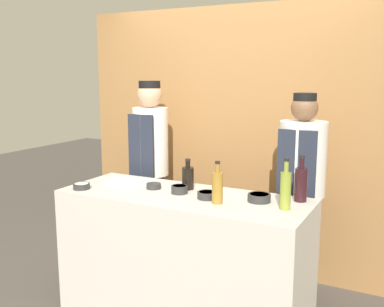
{
  "coord_description": "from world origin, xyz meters",
  "views": [
    {
      "loc": [
        1.51,
        -2.73,
        1.81
      ],
      "look_at": [
        0.0,
        0.14,
        1.23
      ],
      "focal_mm": 42.0,
      "sensor_mm": 36.0,
      "label": 1
    }
  ],
  "objects_px": {
    "cutting_board": "(125,181)",
    "chef_left": "(151,167)",
    "sauce_bowl_brown": "(207,195)",
    "bottle_vinegar": "(217,187)",
    "bottle_oil": "(286,189)",
    "bottle_soy": "(188,177)",
    "bottle_wine": "(301,183)",
    "sauce_bowl_red": "(179,189)",
    "sauce_bowl_white": "(82,186)",
    "sauce_bowl_yellow": "(154,186)",
    "sauce_bowl_orange": "(259,197)",
    "chef_right": "(301,192)"
  },
  "relations": [
    {
      "from": "bottle_soy",
      "to": "bottle_oil",
      "type": "bearing_deg",
      "value": -10.91
    },
    {
      "from": "bottle_vinegar",
      "to": "bottle_oil",
      "type": "distance_m",
      "value": 0.45
    },
    {
      "from": "bottle_oil",
      "to": "bottle_wine",
      "type": "bearing_deg",
      "value": 79.82
    },
    {
      "from": "sauce_bowl_brown",
      "to": "cutting_board",
      "type": "height_order",
      "value": "sauce_bowl_brown"
    },
    {
      "from": "bottle_wine",
      "to": "bottle_soy",
      "type": "xyz_separation_m",
      "value": [
        -0.83,
        -0.07,
        -0.03
      ]
    },
    {
      "from": "sauce_bowl_yellow",
      "to": "cutting_board",
      "type": "distance_m",
      "value": 0.31
    },
    {
      "from": "sauce_bowl_yellow",
      "to": "cutting_board",
      "type": "height_order",
      "value": "sauce_bowl_yellow"
    },
    {
      "from": "cutting_board",
      "to": "chef_left",
      "type": "distance_m",
      "value": 0.54
    },
    {
      "from": "bottle_oil",
      "to": "sauce_bowl_red",
      "type": "bearing_deg",
      "value": 178.57
    },
    {
      "from": "bottle_wine",
      "to": "chef_left",
      "type": "height_order",
      "value": "chef_left"
    },
    {
      "from": "bottle_wine",
      "to": "sauce_bowl_red",
      "type": "bearing_deg",
      "value": -166.07
    },
    {
      "from": "sauce_bowl_red",
      "to": "bottle_wine",
      "type": "xyz_separation_m",
      "value": [
        0.83,
        0.21,
        0.09
      ]
    },
    {
      "from": "sauce_bowl_brown",
      "to": "chef_right",
      "type": "height_order",
      "value": "chef_right"
    },
    {
      "from": "bottle_vinegar",
      "to": "chef_right",
      "type": "bearing_deg",
      "value": 61.86
    },
    {
      "from": "bottle_wine",
      "to": "bottle_vinegar",
      "type": "bearing_deg",
      "value": -147.31
    },
    {
      "from": "bottle_oil",
      "to": "bottle_vinegar",
      "type": "bearing_deg",
      "value": -169.32
    },
    {
      "from": "sauce_bowl_orange",
      "to": "bottle_wine",
      "type": "relative_size",
      "value": 0.49
    },
    {
      "from": "bottle_oil",
      "to": "chef_right",
      "type": "xyz_separation_m",
      "value": [
        -0.06,
        0.63,
        -0.18
      ]
    },
    {
      "from": "sauce_bowl_brown",
      "to": "bottle_vinegar",
      "type": "xyz_separation_m",
      "value": [
        0.11,
        -0.07,
        0.09
      ]
    },
    {
      "from": "sauce_bowl_red",
      "to": "sauce_bowl_orange",
      "type": "xyz_separation_m",
      "value": [
        0.58,
        0.07,
        -0.0
      ]
    },
    {
      "from": "sauce_bowl_white",
      "to": "chef_left",
      "type": "distance_m",
      "value": 0.85
    },
    {
      "from": "sauce_bowl_yellow",
      "to": "sauce_bowl_orange",
      "type": "bearing_deg",
      "value": 2.91
    },
    {
      "from": "cutting_board",
      "to": "chef_right",
      "type": "xyz_separation_m",
      "value": [
        1.28,
        0.53,
        -0.06
      ]
    },
    {
      "from": "cutting_board",
      "to": "bottle_soy",
      "type": "height_order",
      "value": "bottle_soy"
    },
    {
      "from": "sauce_bowl_white",
      "to": "cutting_board",
      "type": "bearing_deg",
      "value": 61.39
    },
    {
      "from": "bottle_oil",
      "to": "bottle_soy",
      "type": "bearing_deg",
      "value": 169.09
    },
    {
      "from": "bottle_wine",
      "to": "bottle_vinegar",
      "type": "relative_size",
      "value": 1.11
    },
    {
      "from": "sauce_bowl_brown",
      "to": "sauce_bowl_red",
      "type": "height_order",
      "value": "sauce_bowl_red"
    },
    {
      "from": "sauce_bowl_red",
      "to": "bottle_oil",
      "type": "height_order",
      "value": "bottle_oil"
    },
    {
      "from": "bottle_soy",
      "to": "sauce_bowl_orange",
      "type": "bearing_deg",
      "value": -6.33
    },
    {
      "from": "sauce_bowl_brown",
      "to": "bottle_wine",
      "type": "bearing_deg",
      "value": 21.94
    },
    {
      "from": "sauce_bowl_orange",
      "to": "sauce_bowl_white",
      "type": "bearing_deg",
      "value": -166.82
    },
    {
      "from": "sauce_bowl_brown",
      "to": "sauce_bowl_yellow",
      "type": "relative_size",
      "value": 1.22
    },
    {
      "from": "bottle_vinegar",
      "to": "chef_right",
      "type": "xyz_separation_m",
      "value": [
        0.38,
        0.72,
        -0.16
      ]
    },
    {
      "from": "bottle_wine",
      "to": "bottle_oil",
      "type": "distance_m",
      "value": 0.23
    },
    {
      "from": "sauce_bowl_brown",
      "to": "sauce_bowl_yellow",
      "type": "height_order",
      "value": "sauce_bowl_brown"
    },
    {
      "from": "sauce_bowl_yellow",
      "to": "chef_left",
      "type": "height_order",
      "value": "chef_left"
    },
    {
      "from": "sauce_bowl_brown",
      "to": "bottle_wine",
      "type": "height_order",
      "value": "bottle_wine"
    },
    {
      "from": "bottle_soy",
      "to": "sauce_bowl_white",
      "type": "bearing_deg",
      "value": -152.6
    },
    {
      "from": "chef_right",
      "to": "bottle_vinegar",
      "type": "bearing_deg",
      "value": -118.14
    },
    {
      "from": "sauce_bowl_white",
      "to": "sauce_bowl_red",
      "type": "distance_m",
      "value": 0.75
    },
    {
      "from": "sauce_bowl_orange",
      "to": "bottle_oil",
      "type": "xyz_separation_m",
      "value": [
        0.21,
        -0.09,
        0.1
      ]
    },
    {
      "from": "bottle_wine",
      "to": "bottle_vinegar",
      "type": "distance_m",
      "value": 0.57
    },
    {
      "from": "bottle_wine",
      "to": "chef_left",
      "type": "relative_size",
      "value": 0.18
    },
    {
      "from": "sauce_bowl_white",
      "to": "chef_left",
      "type": "xyz_separation_m",
      "value": [
        0.07,
        0.85,
        -0.0
      ]
    },
    {
      "from": "sauce_bowl_orange",
      "to": "chef_left",
      "type": "xyz_separation_m",
      "value": [
        -1.23,
        0.55,
        -0.01
      ]
    },
    {
      "from": "bottle_oil",
      "to": "chef_left",
      "type": "relative_size",
      "value": 0.19
    },
    {
      "from": "sauce_bowl_white",
      "to": "sauce_bowl_orange",
      "type": "distance_m",
      "value": 1.34
    },
    {
      "from": "chef_left",
      "to": "sauce_bowl_yellow",
      "type": "bearing_deg",
      "value": -55.21
    },
    {
      "from": "sauce_bowl_orange",
      "to": "bottle_wine",
      "type": "xyz_separation_m",
      "value": [
        0.25,
        0.14,
        0.1
      ]
    }
  ]
}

